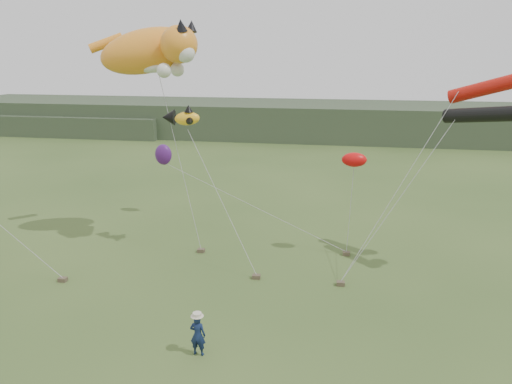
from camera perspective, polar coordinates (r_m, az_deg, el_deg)
ground at (r=19.57m, az=-3.35°, el=-15.39°), size 120.00×120.00×0.00m
headland at (r=61.91m, az=3.29°, el=8.19°), size 90.00×13.00×4.00m
festival_attendant at (r=17.89m, az=-6.67°, el=-15.92°), size 0.57×0.39×1.51m
sandbag_anchors at (r=24.23m, az=-1.55°, el=-8.65°), size 13.12×5.59×0.19m
cat_kite at (r=26.07m, az=-11.56°, el=15.59°), size 6.35×3.76×3.09m
fish_kite at (r=25.19m, az=-8.65°, el=8.41°), size 2.08×1.39×1.06m
tube_kites at (r=24.44m, az=25.49°, el=9.45°), size 3.80×3.56×2.47m
misc_kites at (r=28.51m, az=-3.45°, el=4.10°), size 12.66×5.40×2.09m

